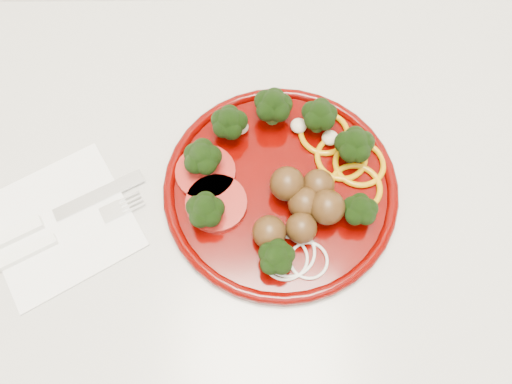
{
  "coord_description": "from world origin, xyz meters",
  "views": [
    {
      "loc": [
        -0.16,
        1.44,
        1.46
      ],
      "look_at": [
        -0.16,
        1.68,
        0.92
      ],
      "focal_mm": 35.0,
      "sensor_mm": 36.0,
      "label": 1
    }
  ],
  "objects_px": {
    "plate": "(283,183)",
    "fork": "(42,245)",
    "knife": "(37,224)",
    "napkin": "(61,223)"
  },
  "relations": [
    {
      "from": "plate",
      "to": "napkin",
      "type": "bearing_deg",
      "value": -170.91
    },
    {
      "from": "plate",
      "to": "fork",
      "type": "distance_m",
      "value": 0.29
    },
    {
      "from": "plate",
      "to": "napkin",
      "type": "relative_size",
      "value": 1.8
    },
    {
      "from": "napkin",
      "to": "fork",
      "type": "distance_m",
      "value": 0.03
    },
    {
      "from": "knife",
      "to": "fork",
      "type": "bearing_deg",
      "value": -97.0
    },
    {
      "from": "plate",
      "to": "knife",
      "type": "height_order",
      "value": "plate"
    },
    {
      "from": "knife",
      "to": "napkin",
      "type": "bearing_deg",
      "value": -22.66
    },
    {
      "from": "napkin",
      "to": "fork",
      "type": "height_order",
      "value": "fork"
    },
    {
      "from": "knife",
      "to": "fork",
      "type": "height_order",
      "value": "knife"
    },
    {
      "from": "plate",
      "to": "fork",
      "type": "relative_size",
      "value": 1.65
    }
  ]
}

